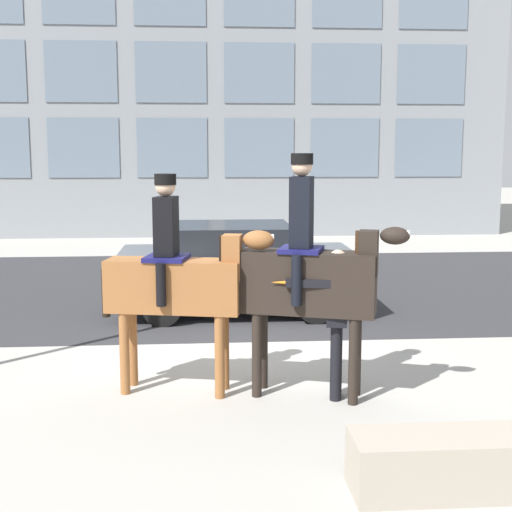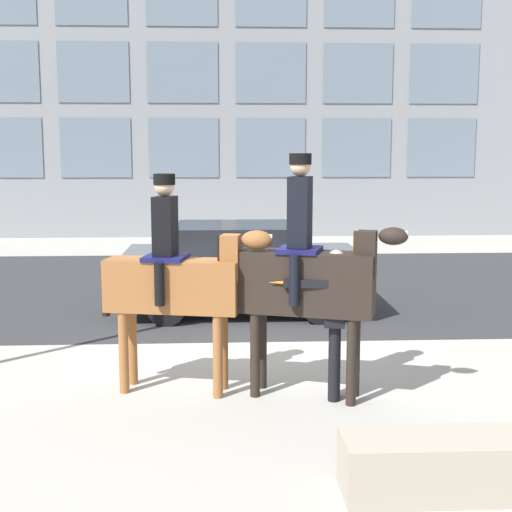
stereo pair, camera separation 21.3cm
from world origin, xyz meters
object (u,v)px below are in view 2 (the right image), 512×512
at_px(mounted_horse_lead, 176,280).
at_px(pedestrian_bystander, 334,312).
at_px(mounted_horse_companion, 308,276).
at_px(planter_ledge, 487,464).
at_px(street_car_near_lane, 241,267).

distance_m(mounted_horse_lead, pedestrian_bystander, 1.79).
height_order(mounted_horse_companion, planter_ledge, mounted_horse_companion).
bearing_deg(mounted_horse_lead, mounted_horse_companion, 1.49).
height_order(pedestrian_bystander, street_car_near_lane, pedestrian_bystander).
xyz_separation_m(mounted_horse_lead, street_car_near_lane, (0.84, 3.94, -0.51)).
relative_size(mounted_horse_lead, mounted_horse_companion, 0.92).
distance_m(mounted_horse_lead, street_car_near_lane, 4.06).
distance_m(mounted_horse_lead, mounted_horse_companion, 1.48).
bearing_deg(pedestrian_bystander, street_car_near_lane, -67.25).
bearing_deg(mounted_horse_lead, planter_ledge, -33.03).
distance_m(mounted_horse_lead, planter_ledge, 3.82).
relative_size(mounted_horse_lead, pedestrian_bystander, 1.49).
relative_size(mounted_horse_companion, street_car_near_lane, 0.69).
xyz_separation_m(mounted_horse_companion, pedestrian_bystander, (0.27, -0.09, -0.39)).
distance_m(mounted_horse_companion, pedestrian_bystander, 0.48).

